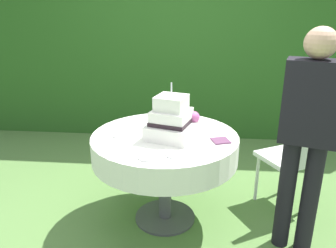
{
  "coord_description": "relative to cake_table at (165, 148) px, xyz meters",
  "views": [
    {
      "loc": [
        0.24,
        -2.38,
        1.7
      ],
      "look_at": [
        0.03,
        -0.02,
        0.86
      ],
      "focal_mm": 35.15,
      "sensor_mm": 36.0,
      "label": 1
    }
  ],
  "objects": [
    {
      "name": "garden_chair",
      "position": [
        1.07,
        0.23,
        -0.11
      ],
      "size": [
        0.54,
        0.54,
        0.89
      ],
      "color": "white",
      "rests_on": "ground_plane"
    },
    {
      "name": "standing_person",
      "position": [
        0.98,
        -0.26,
        0.27
      ],
      "size": [
        0.4,
        0.3,
        1.6
      ],
      "color": "black",
      "rests_on": "ground_plane"
    },
    {
      "name": "serving_plate_near",
      "position": [
        -0.35,
        -0.05,
        0.11
      ],
      "size": [
        0.11,
        0.11,
        0.01
      ],
      "primitive_type": "cylinder",
      "color": "white",
      "rests_on": "cake_table"
    },
    {
      "name": "wedding_cake",
      "position": [
        0.06,
        -0.04,
        0.24
      ],
      "size": [
        0.42,
        0.42,
        0.43
      ],
      "color": "white",
      "rests_on": "cake_table"
    },
    {
      "name": "serving_plate_far",
      "position": [
        0.1,
        -0.37,
        0.11
      ],
      "size": [
        0.12,
        0.12,
        0.01
      ],
      "primitive_type": "cylinder",
      "color": "white",
      "rests_on": "cake_table"
    },
    {
      "name": "napkin_stack",
      "position": [
        0.43,
        -0.09,
        0.11
      ],
      "size": [
        0.16,
        0.16,
        0.01
      ],
      "primitive_type": "cube",
      "rotation": [
        0.0,
        0.0,
        0.32
      ],
      "color": "#603856",
      "rests_on": "cake_table"
    },
    {
      "name": "foliage_hedge",
      "position": [
        0.0,
        2.11,
        0.64
      ],
      "size": [
        5.69,
        0.43,
        2.59
      ],
      "primitive_type": "cube",
      "color": "#28561E",
      "rests_on": "ground_plane"
    },
    {
      "name": "serving_plate_right",
      "position": [
        0.33,
        0.3,
        0.11
      ],
      "size": [
        0.15,
        0.15,
        0.01
      ],
      "primitive_type": "cylinder",
      "color": "white",
      "rests_on": "cake_table"
    },
    {
      "name": "cake_table",
      "position": [
        0.0,
        0.0,
        0.0
      ],
      "size": [
        1.15,
        1.15,
        0.76
      ],
      "color": "#4C4C51",
      "rests_on": "ground_plane"
    },
    {
      "name": "serving_plate_left",
      "position": [
        -0.07,
        -0.42,
        0.11
      ],
      "size": [
        0.14,
        0.14,
        0.01
      ],
      "primitive_type": "cylinder",
      "color": "white",
      "rests_on": "cake_table"
    },
    {
      "name": "ground_plane",
      "position": [
        0.0,
        0.0,
        -0.65
      ],
      "size": [
        20.0,
        20.0,
        0.0
      ],
      "primitive_type": "plane",
      "color": "#547A3D"
    }
  ]
}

